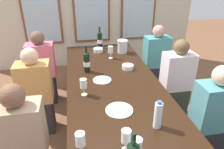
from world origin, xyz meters
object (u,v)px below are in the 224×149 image
Objects in this scene: wine_bottle_0 at (87,62)px; seated_person_5 at (176,82)px; wine_bottle_2 at (100,40)px; tasting_bowl_2 at (128,67)px; water_bottle at (158,115)px; seated_person_3 at (211,120)px; white_plate_2 at (102,80)px; wine_glass_4 at (126,137)px; wine_glass_5 at (80,140)px; metal_pitcher at (122,46)px; dining_table at (116,94)px; white_plate_1 at (119,110)px; wine_glass_2 at (111,50)px; seated_person_1 at (156,61)px; seated_person_0 at (43,70)px; wine_glass_0 at (83,84)px; wine_glass_3 at (137,146)px; tasting_bowl_1 at (98,50)px; seated_person_2 at (24,145)px; seated_person_4 at (37,95)px.

seated_person_5 reaches higher than wine_bottle_0.
wine_bottle_2 is 2.32× the size of tasting_bowl_2.
wine_bottle_0 is 1.20m from water_bottle.
tasting_bowl_2 is 0.13× the size of seated_person_3.
seated_person_5 reaches higher than white_plate_2.
wine_glass_5 is (-0.30, 0.03, 0.00)m from wine_glass_4.
metal_pitcher is 0.17× the size of seated_person_3.
dining_table is 0.38m from white_plate_1.
dining_table is at bearing -106.48° from metal_pitcher.
wine_bottle_2 is at bearing 105.59° from tasting_bowl_2.
wine_glass_2 is 0.16× the size of seated_person_1.
seated_person_0 is at bearing 131.18° from white_plate_2.
metal_pitcher is (0.31, 1.04, 0.16)m from dining_table.
wine_glass_0 is at bearing -120.72° from metal_pitcher.
tasting_bowl_2 reaches higher than white_plate_1.
white_plate_2 is 1.43× the size of tasting_bowl_2.
water_bottle is at bearing -72.73° from dining_table.
seated_person_0 is at bearing 112.37° from wine_glass_3.
wine_bottle_2 is 2.36× the size of tasting_bowl_1.
wine_glass_5 is at bearing 174.65° from wine_glass_4.
water_bottle is 1.15m from seated_person_2.
seated_person_2 is 1.00× the size of seated_person_3.
seated_person_0 is at bearing 90.00° from seated_person_4.
water_bottle is at bearing -69.67° from white_plate_2.
seated_person_5 reaches higher than tasting_bowl_2.
seated_person_1 and seated_person_5 have the same top height.
tasting_bowl_2 is at bearing 62.50° from dining_table.
wine_glass_4 reaches higher than white_plate_2.
seated_person_4 is (-0.76, 0.19, -0.22)m from white_plate_2.
seated_person_1 is at bearing 43.35° from wine_glass_0.
tasting_bowl_1 is 0.81× the size of wine_glass_4.
wine_bottle_2 is (0.06, 1.67, 0.13)m from white_plate_1.
white_plate_1 is at bearing 2.78° from seated_person_2.
tasting_bowl_1 is at bearing 177.87° from seated_person_1.
wine_glass_5 is 0.16× the size of seated_person_3.
seated_person_5 is (1.29, 1.17, -0.34)m from wine_glass_5.
wine_glass_4 is at bearing -67.89° from seated_person_0.
wine_bottle_0 is 1.90× the size of wine_glass_4.
seated_person_2 is (-0.82, 0.50, -0.34)m from wine_glass_3.
wine_bottle_0 is at bearing -151.27° from seated_person_1.
seated_person_2 and seated_person_5 have the same top height.
wine_glass_0 is at bearing 107.93° from wine_glass_3.
seated_person_5 is at bearing -22.04° from seated_person_0.
dining_table is at bearing -61.47° from white_plate_2.
seated_person_1 is (1.29, 1.90, -0.34)m from wine_glass_5.
wine_glass_5 is at bearing -95.36° from wine_glass_0.
white_plate_2 is (-0.07, 0.59, 0.00)m from white_plate_1.
seated_person_1 reaches higher than water_bottle.
seated_person_0 reaches higher than wine_glass_4.
seated_person_0 and seated_person_2 have the same top height.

